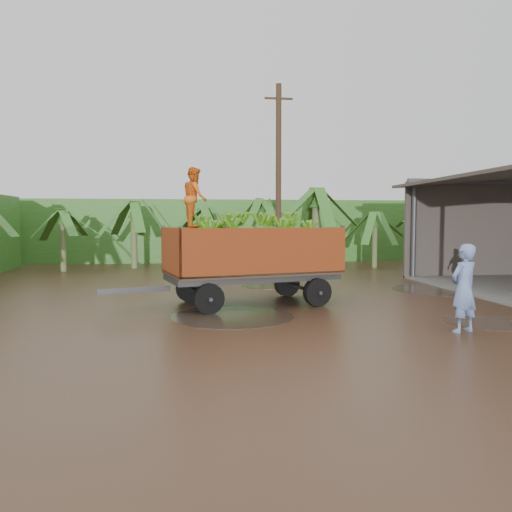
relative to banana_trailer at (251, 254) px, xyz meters
The scene contains 6 objects.
ground 2.57m from the banana_trailer, ahead, with size 100.00×100.00×0.00m, color black.
hedge_north 15.85m from the banana_trailer, 89.57° to the left, with size 22.00×3.00×3.60m, color #2D661E.
banana_trailer is the anchor object (origin of this frame).
man_blue 5.84m from the banana_trailer, 45.38° to the right, with size 0.69×0.45×1.90m, color #6882BE.
utility_pole 7.86m from the banana_trailer, 74.07° to the left, with size 1.20×0.24×8.14m.
banana_plants 7.21m from the banana_trailer, 106.32° to the left, with size 24.89×20.75×4.16m.
Camera 1 is at (-3.75, -13.87, 2.38)m, focal length 35.00 mm.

